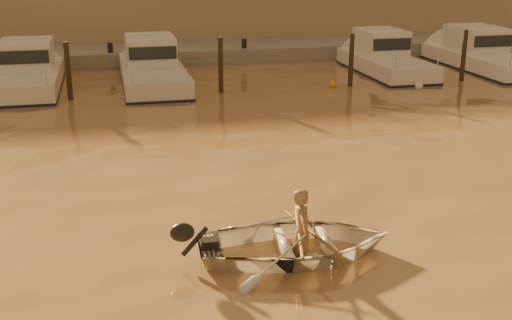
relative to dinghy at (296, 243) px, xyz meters
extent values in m
plane|color=olive|center=(1.27, -0.62, -0.22)|extent=(160.00, 160.00, 0.00)
imported|color=silver|center=(0.00, 0.00, 0.00)|extent=(3.46, 2.58, 0.69)
imported|color=#926D49|center=(0.10, -0.01, 0.22)|extent=(0.39, 0.57, 1.49)
cylinder|color=brown|center=(0.25, -0.02, 0.20)|extent=(0.36, 2.09, 0.13)
cylinder|color=brown|center=(0.05, 0.00, 0.20)|extent=(0.56, 2.05, 0.13)
cylinder|color=#2D2319|center=(-4.23, 13.18, 0.68)|extent=(0.18, 0.18, 2.20)
cylinder|color=#2D2319|center=(1.07, 13.18, 0.68)|extent=(0.18, 0.18, 2.20)
cylinder|color=#2D2319|center=(6.07, 13.18, 0.68)|extent=(0.18, 0.18, 2.20)
cylinder|color=#2D2319|center=(10.77, 13.18, 0.68)|extent=(0.18, 0.18, 2.20)
sphere|color=#C33E17|center=(-5.13, 13.03, -0.12)|extent=(0.30, 0.30, 0.30)
sphere|color=white|center=(-0.55, 12.14, -0.12)|extent=(0.30, 0.30, 0.30)
sphere|color=orange|center=(5.35, 13.13, -0.12)|extent=(0.30, 0.30, 0.30)
sphere|color=silver|center=(8.43, 12.17, -0.12)|extent=(0.30, 0.30, 0.30)
cube|color=gray|center=(1.27, 20.88, -0.07)|extent=(52.00, 4.00, 1.00)
camera|label=1|loc=(-2.92, -9.49, 4.76)|focal=45.00mm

